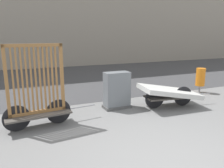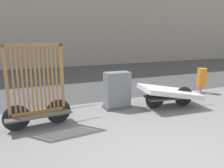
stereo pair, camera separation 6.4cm
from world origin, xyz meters
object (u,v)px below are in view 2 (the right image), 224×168
Objects in this scene: utility_cabinet at (117,92)px; trash_bin at (202,77)px; bike_cart_with_bedframe at (37,97)px; bike_cart_with_mattress at (170,93)px.

utility_cabinet is 1.16× the size of trash_bin.
bike_cart_with_bedframe is 0.93× the size of bike_cart_with_mattress.
bike_cart_with_bedframe is 5.86m from trash_bin.
bike_cart_with_mattress is 2.55× the size of trash_bin.
bike_cart_with_mattress is at bearing -5.80° from bike_cart_with_bedframe.
utility_cabinet is at bearing 7.77° from bike_cart_with_bedframe.
bike_cart_with_bedframe reaches higher than trash_bin.
trash_bin is (3.57, 0.40, 0.09)m from utility_cabinet.
bike_cart_with_mattress is 2.20× the size of utility_cabinet.
utility_cabinet is (2.21, 0.53, -0.22)m from bike_cart_with_bedframe.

